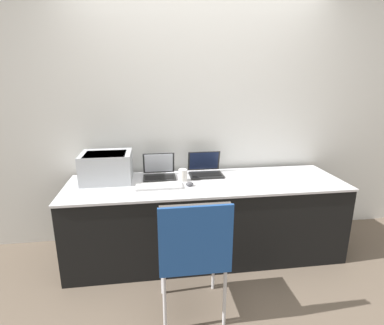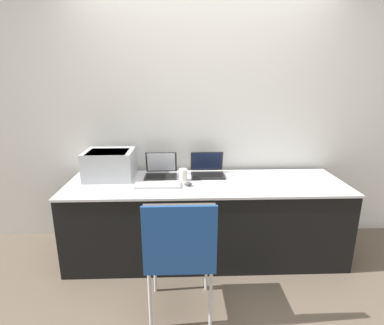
# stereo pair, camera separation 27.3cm
# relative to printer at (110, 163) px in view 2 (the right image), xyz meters

# --- Properties ---
(ground_plane) EXTENTS (14.00, 14.00, 0.00)m
(ground_plane) POSITION_rel_printer_xyz_m (0.90, -0.52, -0.88)
(ground_plane) COLOR #6B5B4C
(wall_back) EXTENTS (8.00, 0.05, 2.60)m
(wall_back) POSITION_rel_printer_xyz_m (0.90, 0.30, 0.42)
(wall_back) COLOR silver
(wall_back) RESTS_ON ground_plane
(table) EXTENTS (2.54, 0.75, 0.74)m
(table) POSITION_rel_printer_xyz_m (0.90, -0.16, -0.51)
(table) COLOR black
(table) RESTS_ON ground_plane
(printer) EXTENTS (0.45, 0.37, 0.27)m
(printer) POSITION_rel_printer_xyz_m (0.00, 0.00, 0.00)
(printer) COLOR #B2B7BC
(printer) RESTS_ON table
(laptop_left) EXTENTS (0.30, 0.26, 0.22)m
(laptop_left) POSITION_rel_printer_xyz_m (0.48, 0.04, -0.09)
(laptop_left) COLOR black
(laptop_left) RESTS_ON table
(laptop_right) EXTENTS (0.32, 0.27, 0.22)m
(laptop_right) POSITION_rel_printer_xyz_m (0.93, 0.06, -0.10)
(laptop_right) COLOR black
(laptop_right) RESTS_ON table
(external_keyboard) EXTENTS (0.40, 0.17, 0.02)m
(external_keyboard) POSITION_rel_printer_xyz_m (0.47, -0.23, -0.13)
(external_keyboard) COLOR silver
(external_keyboard) RESTS_ON table
(coffee_cup) EXTENTS (0.08, 0.08, 0.11)m
(coffee_cup) POSITION_rel_printer_xyz_m (0.69, -0.09, -0.09)
(coffee_cup) COLOR white
(coffee_cup) RESTS_ON table
(mouse) EXTENTS (0.07, 0.05, 0.04)m
(mouse) POSITION_rel_printer_xyz_m (0.74, -0.25, -0.13)
(mouse) COLOR #4C4C51
(mouse) RESTS_ON table
(chair) EXTENTS (0.47, 0.43, 0.92)m
(chair) POSITION_rel_printer_xyz_m (0.67, -0.99, -0.30)
(chair) COLOR #4C4742
(chair) RESTS_ON ground_plane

